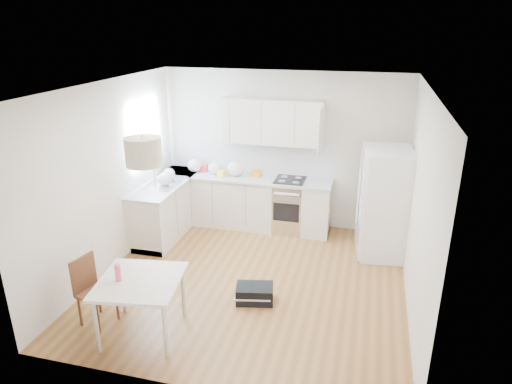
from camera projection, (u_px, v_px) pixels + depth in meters
floor at (251, 281)px, 6.45m from camera, size 4.20×4.20×0.00m
ceiling at (251, 87)px, 5.50m from camera, size 4.20×4.20×0.00m
wall_back at (282, 150)px, 7.88m from camera, size 4.20×0.00×4.20m
wall_left at (108, 178)px, 6.47m from camera, size 0.00×4.20×4.20m
wall_right at (419, 207)px, 5.48m from camera, size 0.00×4.20×4.20m
window_glassblock at (145, 133)px, 7.36m from camera, size 0.02×1.00×1.00m
cabinets_back at (245, 202)px, 8.07m from camera, size 3.00×0.60×0.88m
cabinets_left at (168, 208)px, 7.80m from camera, size 0.60×1.80×0.88m
counter_back at (245, 178)px, 7.90m from camera, size 3.02×0.64×0.04m
counter_left at (166, 183)px, 7.64m from camera, size 0.64×1.82×0.04m
backsplash_back at (249, 156)px, 8.06m from camera, size 3.00×0.01×0.58m
backsplash_left at (149, 164)px, 7.60m from camera, size 0.01×1.80×0.58m
upper_cabinets at (272, 122)px, 7.58m from camera, size 1.70×0.32×0.75m
range_oven at (289, 206)px, 7.88m from camera, size 0.50×0.61×0.88m
sink at (165, 183)px, 7.59m from camera, size 0.50×0.80×0.16m
refrigerator at (385, 203)px, 6.95m from camera, size 0.90×0.93×1.68m
dining_table at (140, 286)px, 5.15m from camera, size 1.04×1.04×0.72m
dining_chair at (96, 292)px, 5.41m from camera, size 0.43×0.43×0.85m
drink_bottle at (118, 271)px, 5.07m from camera, size 0.08×0.08×0.24m
gym_bag at (255, 294)px, 5.95m from camera, size 0.53×0.41×0.22m
pendant_lamp at (143, 152)px, 4.71m from camera, size 0.42×0.42×0.30m
grocery_bag_a at (194, 165)px, 8.11m from camera, size 0.25×0.22×0.23m
grocery_bag_b at (215, 168)px, 7.98m from camera, size 0.24×0.21×0.22m
grocery_bag_c at (236, 169)px, 7.89m from camera, size 0.29×0.25×0.26m
grocery_bag_d at (169, 173)px, 7.76m from camera, size 0.20×0.17×0.18m
grocery_bag_e at (164, 179)px, 7.45m from camera, size 0.23×0.20×0.21m
snack_orange at (257, 173)px, 7.87m from camera, size 0.17×0.11×0.12m
snack_yellow at (222, 173)px, 7.92m from camera, size 0.18×0.15×0.11m
snack_red at (202, 168)px, 8.15m from camera, size 0.18×0.12×0.12m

